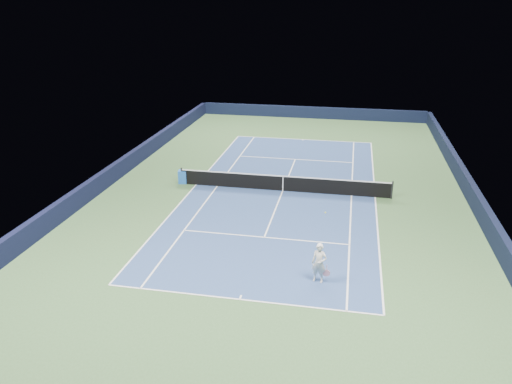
# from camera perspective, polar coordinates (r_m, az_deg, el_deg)

# --- Properties ---
(ground) EXTENTS (40.00, 40.00, 0.00)m
(ground) POSITION_cam_1_polar(r_m,az_deg,el_deg) (30.31, 3.08, 0.13)
(ground) COLOR #36572F
(ground) RESTS_ON ground
(wall_far) EXTENTS (22.00, 0.35, 1.10)m
(wall_far) POSITION_cam_1_polar(r_m,az_deg,el_deg) (49.09, 6.40, 9.02)
(wall_far) COLOR black
(wall_far) RESTS_ON ground
(wall_right) EXTENTS (0.35, 40.00, 1.10)m
(wall_right) POSITION_cam_1_polar(r_m,az_deg,el_deg) (30.70, 23.53, -0.32)
(wall_right) COLOR black
(wall_right) RESTS_ON ground
(wall_left) EXTENTS (0.35, 40.00, 1.10)m
(wall_left) POSITION_cam_1_polar(r_m,az_deg,el_deg) (33.26, -15.71, 2.30)
(wall_left) COLOR black
(wall_left) RESTS_ON ground
(court_surface) EXTENTS (10.97, 23.77, 0.01)m
(court_surface) POSITION_cam_1_polar(r_m,az_deg,el_deg) (30.31, 3.08, 0.14)
(court_surface) COLOR navy
(court_surface) RESTS_ON ground
(baseline_far) EXTENTS (10.97, 0.08, 0.00)m
(baseline_far) POSITION_cam_1_polar(r_m,az_deg,el_deg) (41.54, 5.41, 6.00)
(baseline_far) COLOR white
(baseline_far) RESTS_ON ground
(baseline_near) EXTENTS (10.97, 0.08, 0.00)m
(baseline_near) POSITION_cam_1_polar(r_m,az_deg,el_deg) (19.86, -1.89, -12.16)
(baseline_near) COLOR white
(baseline_near) RESTS_ON ground
(sideline_doubles_right) EXTENTS (0.08, 23.77, 0.00)m
(sideline_doubles_right) POSITION_cam_1_polar(r_m,az_deg,el_deg) (30.12, 13.46, -0.58)
(sideline_doubles_right) COLOR white
(sideline_doubles_right) RESTS_ON ground
(sideline_doubles_left) EXTENTS (0.08, 23.77, 0.00)m
(sideline_doubles_left) POSITION_cam_1_polar(r_m,az_deg,el_deg) (31.47, -6.86, 0.84)
(sideline_doubles_left) COLOR white
(sideline_doubles_left) RESTS_ON ground
(sideline_singles_right) EXTENTS (0.08, 23.77, 0.00)m
(sideline_singles_right) POSITION_cam_1_polar(r_m,az_deg,el_deg) (30.07, 10.86, -0.40)
(sideline_singles_right) COLOR white
(sideline_singles_right) RESTS_ON ground
(sideline_singles_left) EXTENTS (0.08, 23.77, 0.00)m
(sideline_singles_left) POSITION_cam_1_polar(r_m,az_deg,el_deg) (31.09, -4.45, 0.67)
(sideline_singles_left) COLOR white
(sideline_singles_left) RESTS_ON ground
(service_line_far) EXTENTS (8.23, 0.08, 0.00)m
(service_line_far) POSITION_cam_1_polar(r_m,az_deg,el_deg) (36.30, 4.51, 3.75)
(service_line_far) COLOR white
(service_line_far) RESTS_ON ground
(service_line_near) EXTENTS (8.23, 0.08, 0.00)m
(service_line_near) POSITION_cam_1_polar(r_m,az_deg,el_deg) (24.52, 0.95, -5.19)
(service_line_near) COLOR white
(service_line_near) RESTS_ON ground
(center_service_line) EXTENTS (0.08, 12.80, 0.00)m
(center_service_line) POSITION_cam_1_polar(r_m,az_deg,el_deg) (30.31, 3.08, 0.15)
(center_service_line) COLOR white
(center_service_line) RESTS_ON ground
(center_mark_far) EXTENTS (0.08, 0.30, 0.00)m
(center_mark_far) POSITION_cam_1_polar(r_m,az_deg,el_deg) (41.39, 5.39, 5.95)
(center_mark_far) COLOR white
(center_mark_far) RESTS_ON ground
(center_mark_near) EXTENTS (0.08, 0.30, 0.00)m
(center_mark_near) POSITION_cam_1_polar(r_m,az_deg,el_deg) (19.98, -1.79, -11.93)
(center_mark_near) COLOR white
(center_mark_near) RESTS_ON ground
(tennis_net) EXTENTS (12.90, 0.10, 1.07)m
(tennis_net) POSITION_cam_1_polar(r_m,az_deg,el_deg) (30.13, 3.10, 1.03)
(tennis_net) COLOR black
(tennis_net) RESTS_ON ground
(sponsor_cube) EXTENTS (0.62, 0.54, 0.84)m
(sponsor_cube) POSITION_cam_1_polar(r_m,az_deg,el_deg) (31.75, -8.37, 1.74)
(sponsor_cube) COLOR blue
(sponsor_cube) RESTS_ON ground
(tennis_player) EXTENTS (0.82, 1.30, 2.72)m
(tennis_player) POSITION_cam_1_polar(r_m,az_deg,el_deg) (20.71, 7.24, -8.06)
(tennis_player) COLOR silver
(tennis_player) RESTS_ON ground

